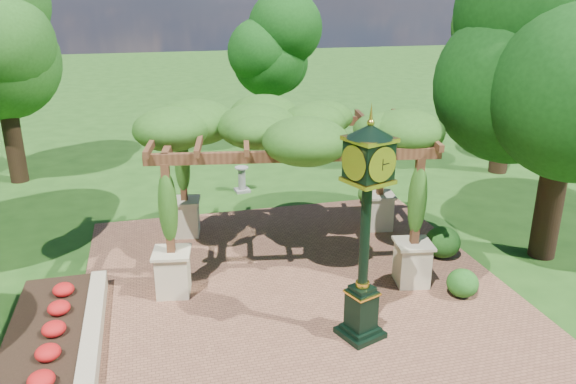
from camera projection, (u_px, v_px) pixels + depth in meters
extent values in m
plane|color=#1E4714|center=(317.00, 326.00, 12.04)|extent=(120.00, 120.00, 0.00)
cube|color=brown|center=(304.00, 302.00, 12.94)|extent=(10.00, 12.00, 0.04)
cube|color=#C6B793|center=(92.00, 336.00, 11.36)|extent=(0.35, 5.00, 0.40)
cube|color=red|center=(45.00, 343.00, 11.16)|extent=(1.50, 5.00, 0.36)
cube|color=black|center=(360.00, 332.00, 11.65)|extent=(1.02, 1.02, 0.12)
cube|color=black|center=(361.00, 310.00, 11.47)|extent=(0.64, 0.64, 0.90)
cube|color=yellow|center=(362.00, 293.00, 11.34)|extent=(0.72, 0.72, 0.04)
cylinder|color=black|center=(365.00, 234.00, 10.90)|extent=(0.26, 0.26, 2.30)
cube|color=black|center=(369.00, 160.00, 10.39)|extent=(0.90, 0.90, 0.70)
cylinder|color=white|center=(382.00, 164.00, 10.11)|extent=(0.57, 0.23, 0.60)
cone|color=black|center=(370.00, 131.00, 10.21)|extent=(1.15, 1.15, 0.25)
sphere|color=yellow|center=(371.00, 123.00, 10.16)|extent=(0.14, 0.14, 0.14)
cube|color=beige|center=(173.00, 273.00, 13.13)|extent=(0.86, 0.86, 1.03)
cube|color=brown|center=(168.00, 209.00, 12.58)|extent=(0.21, 0.21, 2.12)
cube|color=beige|center=(412.00, 264.00, 13.59)|extent=(0.86, 0.86, 1.03)
cube|color=brown|center=(417.00, 201.00, 13.04)|extent=(0.21, 0.21, 2.12)
cube|color=beige|center=(186.00, 218.00, 16.35)|extent=(0.86, 0.86, 1.03)
cube|color=brown|center=(182.00, 164.00, 15.80)|extent=(0.21, 0.21, 2.12)
cube|color=beige|center=(379.00, 212.00, 16.81)|extent=(0.86, 0.86, 1.03)
cube|color=brown|center=(382.00, 159.00, 16.26)|extent=(0.21, 0.21, 2.12)
cube|color=brown|center=(295.00, 156.00, 12.42)|extent=(6.58, 1.24, 0.25)
cube|color=brown|center=(283.00, 122.00, 15.64)|extent=(6.58, 1.24, 0.25)
ellipsoid|color=#275317|center=(288.00, 125.00, 13.93)|extent=(7.22, 5.15, 1.14)
cube|color=gray|center=(242.00, 190.00, 20.15)|extent=(0.56, 0.56, 0.09)
cylinder|color=gray|center=(242.00, 179.00, 20.01)|extent=(0.28, 0.28, 0.83)
cylinder|color=gray|center=(242.00, 168.00, 19.86)|extent=(0.53, 0.53, 0.05)
ellipsoid|color=#1F5618|center=(463.00, 283.00, 13.07)|extent=(0.76, 0.76, 0.66)
ellipsoid|color=#1C4A14|center=(443.00, 242.00, 14.99)|extent=(0.98, 0.98, 0.84)
ellipsoid|color=#2C5819|center=(370.00, 194.00, 18.76)|extent=(0.79, 0.79, 0.71)
cylinder|color=black|center=(14.00, 142.00, 20.75)|extent=(0.64, 0.64, 3.08)
cylinder|color=#311D13|center=(271.00, 120.00, 25.51)|extent=(0.59, 0.59, 2.52)
ellipsoid|color=#103C0F|center=(270.00, 47.00, 24.41)|extent=(3.48, 3.48, 3.98)
cylinder|color=black|center=(503.00, 125.00, 21.74)|extent=(0.71, 0.71, 3.82)
cylinder|color=#331E14|center=(550.00, 202.00, 14.77)|extent=(0.69, 0.69, 3.10)
ellipsoid|color=#0F360D|center=(576.00, 46.00, 13.42)|extent=(4.82, 4.82, 4.89)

